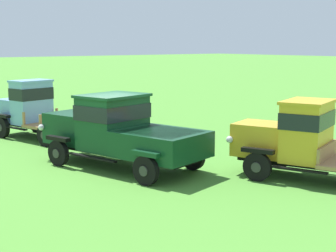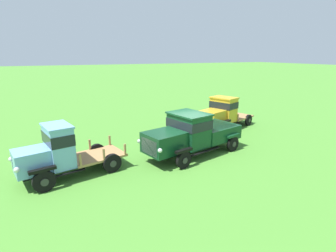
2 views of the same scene
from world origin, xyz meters
name	(u,v)px [view 1 (image 1 of 2)]	position (x,y,z in m)	size (l,w,h in m)	color
ground_plane	(107,165)	(0.00, 0.00, 0.00)	(240.00, 240.00, 0.00)	#47842D
vintage_truck_foreground_near	(31,109)	(-6.04, 0.18, 1.14)	(4.69, 2.59, 2.30)	black
vintage_truck_second_in_line	(119,130)	(0.34, 0.21, 1.12)	(5.87, 3.33, 2.21)	black
vintage_truck_midrow_center	(300,138)	(4.58, 3.44, 1.13)	(5.09, 3.29, 2.20)	black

